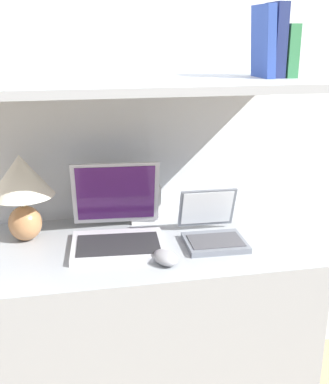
% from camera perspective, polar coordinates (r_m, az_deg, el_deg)
% --- Properties ---
extents(wall_back, '(6.00, 0.05, 2.40)m').
position_cam_1_polar(wall_back, '(1.97, -4.55, 9.51)').
color(wall_back, silver).
rests_on(wall_back, ground_plane).
extents(desk, '(1.17, 0.60, 0.78)m').
position_cam_1_polar(desk, '(1.94, -2.54, -16.69)').
color(desk, '#999EA3').
rests_on(desk, ground_plane).
extents(back_riser, '(1.17, 0.04, 1.32)m').
position_cam_1_polar(back_riser, '(2.08, -4.03, -5.52)').
color(back_riser, silver).
rests_on(back_riser, ground_plane).
extents(shelf, '(1.17, 0.54, 0.03)m').
position_cam_1_polar(shelf, '(1.67, -3.39, 12.67)').
color(shelf, '#999EA3').
rests_on(shelf, back_riser).
extents(table_lamp, '(0.23, 0.23, 0.32)m').
position_cam_1_polar(table_lamp, '(1.77, -16.59, 0.82)').
color(table_lamp, '#B27A4C').
rests_on(table_lamp, desk).
extents(laptop_large, '(0.35, 0.37, 0.28)m').
position_cam_1_polar(laptop_large, '(1.74, -5.61, -4.13)').
color(laptop_large, silver).
rests_on(laptop_large, desk).
extents(laptop_small, '(0.22, 0.25, 0.18)m').
position_cam_1_polar(laptop_small, '(1.76, 5.70, -4.63)').
color(laptop_small, slate).
rests_on(laptop_small, desk).
extents(computer_mouse, '(0.10, 0.13, 0.04)m').
position_cam_1_polar(computer_mouse, '(1.59, 0.12, -7.77)').
color(computer_mouse, '#99999E').
rests_on(computer_mouse, desk).
extents(router_box, '(0.12, 0.08, 0.15)m').
position_cam_1_polar(router_box, '(1.92, -2.36, -1.30)').
color(router_box, white).
rests_on(router_box, desk).
extents(book_green, '(0.04, 0.13, 0.18)m').
position_cam_1_polar(book_green, '(1.81, 14.29, 15.91)').
color(book_green, '#2D7042').
rests_on(book_green, shelf).
extents(book_navy, '(0.04, 0.12, 0.25)m').
position_cam_1_polar(book_navy, '(1.79, 13.00, 17.11)').
color(book_navy, navy).
rests_on(book_navy, shelf).
extents(book_blue, '(0.04, 0.15, 0.24)m').
position_cam_1_polar(book_blue, '(1.78, 11.62, 17.07)').
color(book_blue, '#284293').
rests_on(book_blue, shelf).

